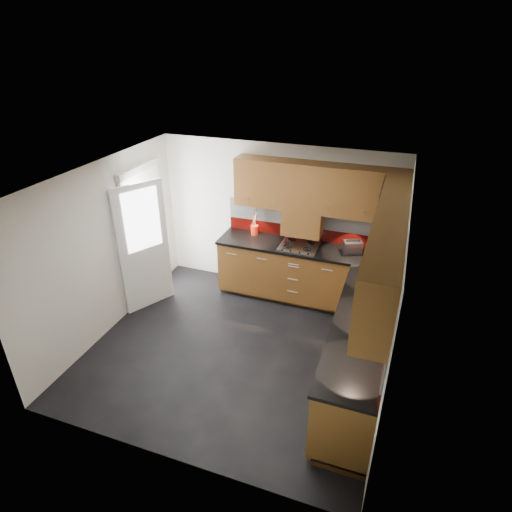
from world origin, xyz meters
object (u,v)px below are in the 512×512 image
at_px(utensil_pot, 255,229).
at_px(food_processor, 370,285).
at_px(toaster, 352,247).
at_px(gas_hob, 299,246).

xyz_separation_m(utensil_pot, food_processor, (1.94, -1.20, 0.04)).
bearing_deg(toaster, gas_hob, -174.54).
bearing_deg(utensil_pot, gas_hob, -14.17).
bearing_deg(utensil_pot, toaster, -4.48).
relative_size(gas_hob, utensil_pot, 1.30).
xyz_separation_m(gas_hob, food_processor, (1.15, -1.00, 0.12)).
bearing_deg(toaster, food_processor, -71.38).
distance_m(toaster, food_processor, 1.13).
xyz_separation_m(gas_hob, utensil_pot, (-0.79, 0.20, 0.08)).
bearing_deg(utensil_pot, food_processor, -31.74).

